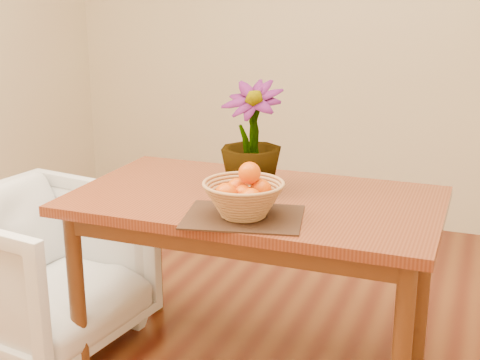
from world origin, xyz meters
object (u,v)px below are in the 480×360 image
(wicker_basket, at_px, (243,200))
(armchair, at_px, (44,262))
(potted_plant, at_px, (251,137))
(table, at_px, (255,218))

(wicker_basket, distance_m, armchair, 1.08)
(potted_plant, distance_m, armchair, 1.08)
(table, relative_size, potted_plant, 3.26)
(potted_plant, bearing_deg, table, -52.91)
(wicker_basket, distance_m, potted_plant, 0.36)
(armchair, bearing_deg, potted_plant, -70.04)
(armchair, bearing_deg, wicker_basket, -89.15)
(potted_plant, relative_size, armchair, 0.57)
(potted_plant, height_order, armchair, potted_plant)
(table, height_order, wicker_basket, wicker_basket)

